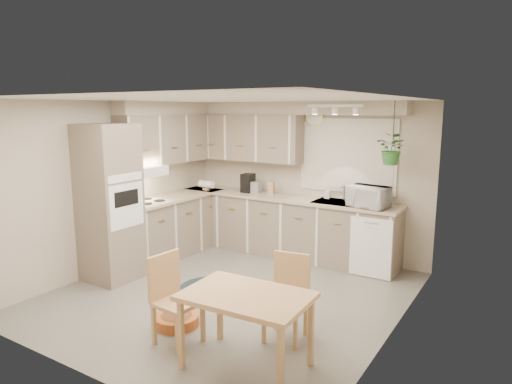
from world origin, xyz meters
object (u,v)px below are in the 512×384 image
Objects in this scene: chair_left at (178,300)px; braided_rug at (228,291)px; chair_back at (286,299)px; microwave at (368,194)px; pet_bed at (177,320)px; dining_table at (246,331)px.

chair_left reaches higher than braided_rug.
chair_back is at bearing 130.76° from chair_left.
braided_rug is (-1.20, 0.70, -0.42)m from chair_back.
chair_back is at bearing -81.82° from microwave.
chair_back is (0.86, 0.62, -0.01)m from chair_left.
chair_left is 3.15m from microwave.
pet_bed is at bearing 9.10° from chair_back.
dining_table is at bearing -82.62° from microwave.
chair_left is at bearing -97.90° from microwave.
dining_table is 1.25× the size of chair_left.
microwave reaches higher than dining_table.
microwave is (0.10, 2.95, 0.78)m from dining_table.
dining_table is 2.29× the size of pet_bed.
dining_table is 0.83× the size of braided_rug.
pet_bed is at bearing -104.38° from microwave.
braided_rug is 2.74× the size of pet_bed.
braided_rug is (-0.34, 1.32, -0.44)m from chair_left.
chair_back is (0.05, 0.63, 0.08)m from dining_table.
dining_table is at bearing 76.73° from chair_back.
dining_table is at bearing 94.37° from chair_left.
chair_back is at bearing 85.09° from dining_table.
microwave is at bearing 66.25° from pet_bed.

